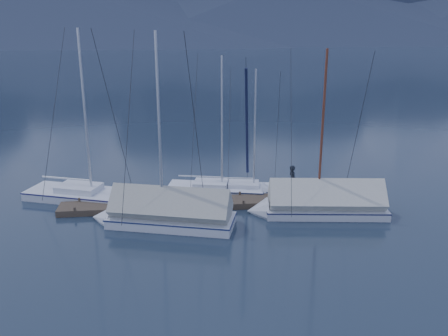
{
  "coord_description": "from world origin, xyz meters",
  "views": [
    {
      "loc": [
        -2.85,
        -22.63,
        9.77
      ],
      "look_at": [
        0.0,
        2.0,
        2.2
      ],
      "focal_mm": 38.0,
      "sensor_mm": 36.0,
      "label": 1
    }
  ],
  "objects_px": {
    "sailboat_open_right": "(261,191)",
    "person": "(292,180)",
    "sailboat_covered_near": "(315,205)",
    "sailboat_open_left": "(101,198)",
    "sailboat_covered_far": "(160,215)",
    "sailboat_open_mid": "(230,191)"
  },
  "relations": [
    {
      "from": "sailboat_open_left",
      "to": "sailboat_covered_far",
      "type": "xyz_separation_m",
      "value": [
        3.43,
        -3.74,
        0.33
      ]
    },
    {
      "from": "sailboat_open_left",
      "to": "person",
      "type": "xyz_separation_m",
      "value": [
        10.91,
        -1.21,
        1.04
      ]
    },
    {
      "from": "sailboat_covered_near",
      "to": "sailboat_covered_far",
      "type": "distance_m",
      "value": 8.22
    },
    {
      "from": "sailboat_open_left",
      "to": "person",
      "type": "height_order",
      "value": "sailboat_open_left"
    },
    {
      "from": "sailboat_covered_far",
      "to": "person",
      "type": "distance_m",
      "value": 7.92
    },
    {
      "from": "sailboat_open_left",
      "to": "sailboat_covered_far",
      "type": "bearing_deg",
      "value": -47.45
    },
    {
      "from": "sailboat_open_mid",
      "to": "person",
      "type": "relative_size",
      "value": 5.03
    },
    {
      "from": "sailboat_open_right",
      "to": "sailboat_open_mid",
      "type": "bearing_deg",
      "value": 175.87
    },
    {
      "from": "sailboat_open_right",
      "to": "person",
      "type": "height_order",
      "value": "sailboat_open_right"
    },
    {
      "from": "sailboat_open_mid",
      "to": "sailboat_open_right",
      "type": "bearing_deg",
      "value": -4.13
    },
    {
      "from": "sailboat_open_right",
      "to": "sailboat_covered_near",
      "type": "xyz_separation_m",
      "value": [
        2.25,
        -3.52,
        0.34
      ]
    },
    {
      "from": "sailboat_covered_near",
      "to": "sailboat_covered_far",
      "type": "relative_size",
      "value": 0.92
    },
    {
      "from": "sailboat_covered_near",
      "to": "sailboat_open_left",
      "type": "bearing_deg",
      "value": 164.32
    },
    {
      "from": "sailboat_covered_near",
      "to": "sailboat_covered_far",
      "type": "xyz_separation_m",
      "value": [
        -8.21,
        -0.47,
        0.03
      ]
    },
    {
      "from": "sailboat_open_right",
      "to": "person",
      "type": "relative_size",
      "value": 4.57
    },
    {
      "from": "sailboat_covered_near",
      "to": "sailboat_open_mid",
      "type": "bearing_deg",
      "value": 138.42
    },
    {
      "from": "sailboat_covered_near",
      "to": "person",
      "type": "distance_m",
      "value": 2.3
    },
    {
      "from": "sailboat_open_right",
      "to": "person",
      "type": "bearing_deg",
      "value": -43.9
    },
    {
      "from": "sailboat_open_mid",
      "to": "sailboat_open_right",
      "type": "distance_m",
      "value": 1.87
    },
    {
      "from": "sailboat_open_left",
      "to": "person",
      "type": "bearing_deg",
      "value": -6.35
    },
    {
      "from": "sailboat_open_right",
      "to": "sailboat_covered_near",
      "type": "distance_m",
      "value": 4.19
    },
    {
      "from": "sailboat_open_mid",
      "to": "sailboat_covered_near",
      "type": "distance_m",
      "value": 5.51
    }
  ]
}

